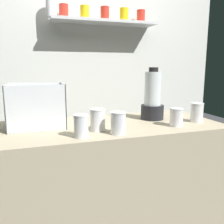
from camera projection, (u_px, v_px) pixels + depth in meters
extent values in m
cube|color=tan|center=(112.00, 188.00, 1.64)|extent=(1.40, 0.64, 0.90)
cube|color=silver|center=(86.00, 68.00, 2.21)|extent=(2.60, 0.04, 2.50)
cube|color=silver|center=(105.00, 22.00, 2.07)|extent=(0.92, 0.20, 0.02)
cylinder|color=red|center=(64.00, 11.00, 1.97)|extent=(0.08, 0.08, 0.11)
cylinder|color=yellow|center=(85.00, 13.00, 2.01)|extent=(0.08, 0.08, 0.11)
cylinder|color=red|center=(105.00, 14.00, 2.05)|extent=(0.08, 0.08, 0.11)
cylinder|color=yellow|center=(124.00, 15.00, 2.10)|extent=(0.08, 0.08, 0.11)
cylinder|color=red|center=(141.00, 17.00, 2.17)|extent=(0.08, 0.08, 0.11)
cylinder|color=white|center=(51.00, 6.00, 1.92)|extent=(0.08, 0.08, 0.16)
cube|color=white|center=(37.00, 126.00, 1.49)|extent=(0.33, 0.26, 0.01)
cube|color=white|center=(36.00, 109.00, 1.35)|extent=(0.33, 0.01, 0.27)
cube|color=white|center=(36.00, 103.00, 1.58)|extent=(0.33, 0.01, 0.27)
cube|color=white|center=(7.00, 107.00, 1.41)|extent=(0.01, 0.26, 0.27)
cube|color=white|center=(63.00, 104.00, 1.51)|extent=(0.01, 0.26, 0.27)
cone|color=orange|center=(37.00, 122.00, 1.50)|extent=(0.14, 0.11, 0.03)
cone|color=orange|center=(34.00, 124.00, 1.47)|extent=(0.12, 0.13, 0.04)
cone|color=orange|center=(41.00, 123.00, 1.47)|extent=(0.15, 0.09, 0.03)
cone|color=orange|center=(32.00, 123.00, 1.51)|extent=(0.12, 0.12, 0.03)
cone|color=orange|center=(30.00, 119.00, 1.49)|extent=(0.06, 0.16, 0.03)
cone|color=orange|center=(46.00, 118.00, 1.51)|extent=(0.19, 0.05, 0.03)
cone|color=orange|center=(44.00, 117.00, 1.50)|extent=(0.15, 0.06, 0.03)
cone|color=orange|center=(36.00, 117.00, 1.51)|extent=(0.14, 0.11, 0.03)
cylinder|color=black|center=(152.00, 112.00, 1.70)|extent=(0.16, 0.16, 0.10)
cylinder|color=silver|center=(153.00, 89.00, 1.67)|extent=(0.12, 0.12, 0.23)
cylinder|color=red|center=(152.00, 102.00, 1.69)|extent=(0.11, 0.11, 0.04)
cylinder|color=black|center=(154.00, 69.00, 1.65)|extent=(0.06, 0.06, 0.03)
cylinder|color=white|center=(81.00, 127.00, 1.26)|extent=(0.08, 0.08, 0.12)
cylinder|color=maroon|center=(81.00, 130.00, 1.26)|extent=(0.07, 0.07, 0.07)
cylinder|color=white|center=(81.00, 115.00, 1.25)|extent=(0.08, 0.08, 0.01)
cylinder|color=white|center=(98.00, 120.00, 1.39)|extent=(0.09, 0.09, 0.12)
cylinder|color=yellow|center=(98.00, 123.00, 1.39)|extent=(0.08, 0.08, 0.09)
cylinder|color=white|center=(98.00, 109.00, 1.38)|extent=(0.09, 0.09, 0.01)
cylinder|color=white|center=(118.00, 124.00, 1.32)|extent=(0.08, 0.08, 0.12)
cylinder|color=orange|center=(118.00, 127.00, 1.32)|extent=(0.08, 0.08, 0.07)
cylinder|color=white|center=(118.00, 113.00, 1.31)|extent=(0.09, 0.09, 0.01)
cylinder|color=white|center=(176.00, 118.00, 1.50)|extent=(0.08, 0.08, 0.11)
cylinder|color=yellow|center=(176.00, 121.00, 1.50)|extent=(0.07, 0.07, 0.07)
cylinder|color=white|center=(177.00, 109.00, 1.49)|extent=(0.08, 0.08, 0.01)
cylinder|color=white|center=(197.00, 113.00, 1.61)|extent=(0.08, 0.08, 0.12)
cylinder|color=red|center=(196.00, 117.00, 1.62)|extent=(0.08, 0.08, 0.07)
cylinder|color=white|center=(197.00, 103.00, 1.60)|extent=(0.09, 0.09, 0.01)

